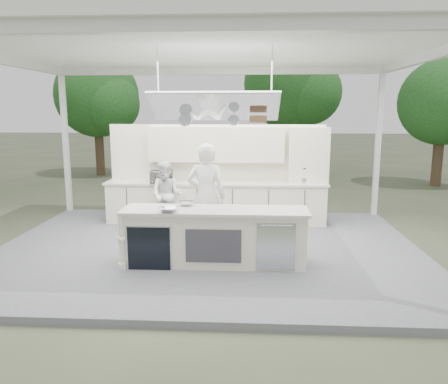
# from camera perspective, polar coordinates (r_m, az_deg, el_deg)

# --- Properties ---
(ground) EXTENTS (90.00, 90.00, 0.00)m
(ground) POSITION_cam_1_polar(r_m,az_deg,el_deg) (8.44, -2.05, -7.96)
(ground) COLOR #50583C
(ground) RESTS_ON ground
(stage_deck) EXTENTS (8.00, 6.00, 0.12)m
(stage_deck) POSITION_cam_1_polar(r_m,az_deg,el_deg) (8.42, -2.05, -7.57)
(stage_deck) COLOR slate
(stage_deck) RESTS_ON ground
(tent) EXTENTS (8.20, 6.20, 3.86)m
(tent) POSITION_cam_1_polar(r_m,az_deg,el_deg) (8.06, -2.22, 17.89)
(tent) COLOR white
(tent) RESTS_ON ground
(demo_island) EXTENTS (3.10, 0.79, 0.95)m
(demo_island) POSITION_cam_1_polar(r_m,az_deg,el_deg) (7.38, -1.35, -5.85)
(demo_island) COLOR white
(demo_island) RESTS_ON stage_deck
(back_counter) EXTENTS (5.08, 0.72, 0.95)m
(back_counter) POSITION_cam_1_polar(r_m,az_deg,el_deg) (10.12, -1.08, -1.32)
(back_counter) COLOR white
(back_counter) RESTS_ON stage_deck
(back_wall_unit) EXTENTS (5.05, 0.48, 2.25)m
(back_wall_unit) POSITION_cam_1_polar(r_m,az_deg,el_deg) (10.15, 1.50, 4.31)
(back_wall_unit) COLOR white
(back_wall_unit) RESTS_ON stage_deck
(tree_cluster) EXTENTS (19.55, 9.40, 5.85)m
(tree_cluster) POSITION_cam_1_polar(r_m,az_deg,el_deg) (17.78, 0.33, 12.54)
(tree_cluster) COLOR #4A3B25
(tree_cluster) RESTS_ON ground
(head_chef) EXTENTS (0.77, 0.55, 1.99)m
(head_chef) POSITION_cam_1_polar(r_m,az_deg,el_deg) (8.13, -2.31, -0.57)
(head_chef) COLOR white
(head_chef) RESTS_ON stage_deck
(sous_chef) EXTENTS (0.79, 0.66, 1.48)m
(sous_chef) POSITION_cam_1_polar(r_m,az_deg,el_deg) (9.68, -7.50, -0.37)
(sous_chef) COLOR silver
(sous_chef) RESTS_ON stage_deck
(toaster_oven) EXTENTS (0.54, 0.40, 0.28)m
(toaster_oven) POSITION_cam_1_polar(r_m,az_deg,el_deg) (9.98, -8.18, 1.97)
(toaster_oven) COLOR silver
(toaster_oven) RESTS_ON back_counter
(bowl_large) EXTENTS (0.36, 0.36, 0.08)m
(bowl_large) POSITION_cam_1_polar(r_m,az_deg,el_deg) (7.12, -7.28, -2.29)
(bowl_large) COLOR silver
(bowl_large) RESTS_ON demo_island
(bowl_small) EXTENTS (0.33, 0.33, 0.08)m
(bowl_small) POSITION_cam_1_polar(r_m,az_deg,el_deg) (7.56, -4.99, -1.47)
(bowl_small) COLOR silver
(bowl_small) RESTS_ON demo_island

